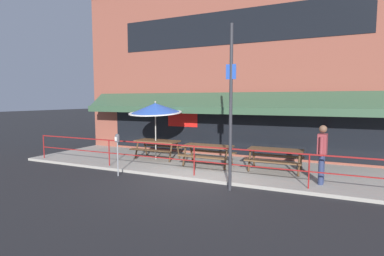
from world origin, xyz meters
name	(u,v)px	position (x,y,z in m)	size (l,w,h in m)	color
ground_plane	(190,181)	(0.00, 0.00, 0.00)	(120.00, 120.00, 0.00)	#232326
patio_deck	(213,166)	(0.00, 2.00, 0.05)	(15.00, 4.00, 0.10)	#9E998E
restaurant_building	(232,67)	(0.00, 4.23, 3.93)	(15.00, 1.60, 7.91)	brown
patio_railing	(194,154)	(0.00, 0.30, 0.80)	(13.84, 0.04, 0.97)	maroon
picnic_table_left	(157,144)	(-2.52, 2.17, 0.71)	(1.80, 1.42, 0.76)	brown
picnic_table_centre	(208,150)	(-0.12, 1.78, 0.71)	(1.80, 1.42, 0.76)	brown
picnic_table_right	(275,154)	(2.28, 1.93, 0.71)	(1.80, 1.42, 0.76)	brown
patio_umbrella_left	(155,109)	(-2.52, 2.05, 2.18)	(2.14, 2.14, 2.38)	#B7B2A8
pedestrian_walking	(322,151)	(3.75, 0.96, 1.06)	(0.27, 0.62, 1.71)	navy
parking_meter_near	(117,142)	(-2.42, -0.49, 1.15)	(0.15, 0.16, 1.42)	gray
street_sign_pole	(231,107)	(1.44, -0.45, 2.34)	(0.28, 0.09, 4.57)	#2D2D33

